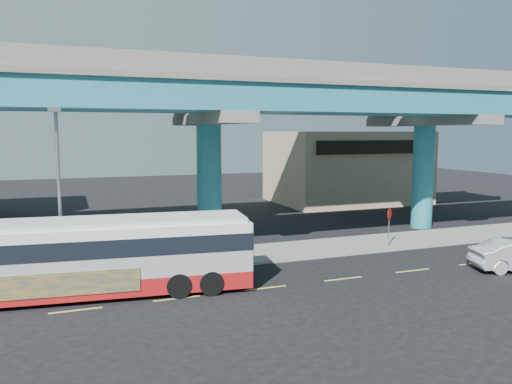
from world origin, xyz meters
name	(u,v)px	position (x,y,z in m)	size (l,w,h in m)	color
ground	(263,286)	(0.00, 0.00, 0.00)	(120.00, 120.00, 0.00)	black
sidewalk	(227,256)	(0.00, 5.50, 0.07)	(70.00, 4.00, 0.15)	gray
lane_markings	(265,288)	(0.00, -0.30, 0.01)	(58.00, 0.12, 0.01)	#D8C64C
viaduct	(208,95)	(0.00, 9.11, 9.14)	(52.00, 12.40, 11.70)	teal
building_beige	(346,167)	(18.00, 22.98, 3.51)	(14.00, 10.23, 7.00)	tan
transit_bus	(101,254)	(-6.90, 1.32, 1.80)	(13.01, 4.13, 3.29)	#A41316
street_lamp	(58,169)	(-8.47, 3.43, 5.31)	(0.50, 2.58, 7.97)	gray
stop_sign	(389,219)	(9.73, 4.18, 1.80)	(0.58, 0.44, 2.32)	gray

